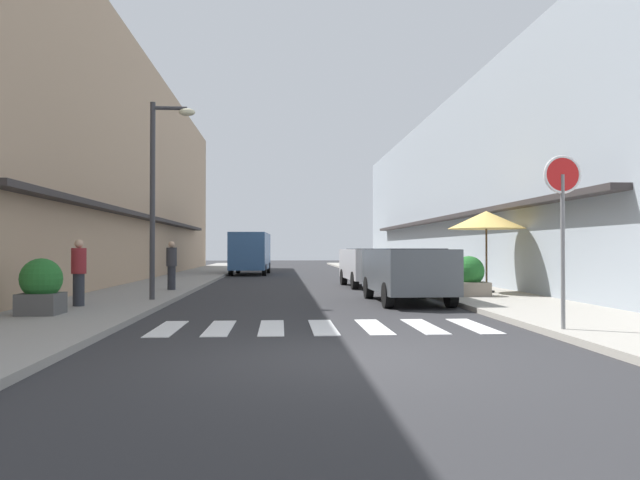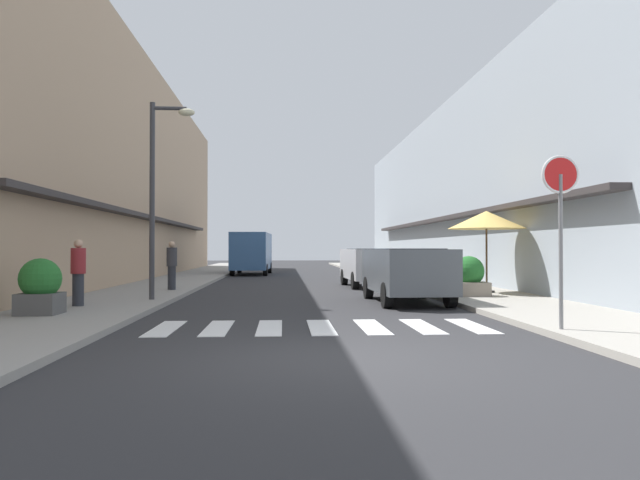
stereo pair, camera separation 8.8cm
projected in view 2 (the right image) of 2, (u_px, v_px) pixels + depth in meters
The scene contains 17 objects.
ground_plane at pixel (299, 283), 25.72m from camera, with size 97.98×97.98×0.00m, color #2B2B2D.
sidewalk_left at pixel (177, 282), 25.40m from camera, with size 3.05×62.35×0.12m, color gray.
sidewalk_right at pixel (418, 281), 26.04m from camera, with size 3.05×62.35×0.12m, color #9E998E.
building_row_left at pixel (91, 168), 26.44m from camera, with size 5.50×42.08×10.06m.
building_row_right at pixel (498, 192), 27.57m from camera, with size 5.50×42.08×8.21m.
crosswalk at pixel (321, 327), 11.08m from camera, with size 6.15×2.20×0.01m.
parked_car_near at pixel (406, 269), 16.13m from camera, with size 1.87×4.38×1.47m.
parked_car_mid at pixel (370, 263), 22.84m from camera, with size 1.95×4.11×1.47m.
delivery_van at pixel (252, 250), 33.87m from camera, with size 2.18×5.47×2.37m.
round_street_sign at pixel (560, 196), 10.00m from camera, with size 0.65×0.07×2.92m.
street_lamp at pixel (160, 179), 15.88m from camera, with size 1.19×0.28×5.24m.
cafe_umbrella at pixel (486, 220), 18.38m from camera, with size 2.37×2.37×2.51m.
planter_corner at pixel (40, 286), 12.24m from camera, with size 0.84×0.84×1.15m.
planter_midblock at pixel (469, 278), 17.10m from camera, with size 0.99×0.99×1.14m.
planter_far at pixel (433, 269), 22.30m from camera, with size 1.01×1.01×1.25m.
pedestrian_walking_near at pixel (78, 271), 14.02m from camera, with size 0.34×0.34×1.57m.
pedestrian_walking_far at pixel (172, 264), 19.60m from camera, with size 0.34×0.34×1.59m.
Camera 2 is at (-0.71, -7.93, 1.46)m, focal length 33.54 mm.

